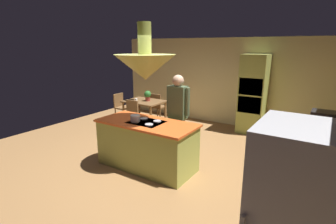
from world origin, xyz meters
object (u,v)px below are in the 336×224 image
Objects in this scene: chair_facing_island at (130,114)px; canister_flour at (321,143)px; potted_plant_on_table at (148,95)px; chair_by_back_wall at (157,105)px; dining_table at (144,104)px; chair_at_corner at (121,105)px; person_at_island at (178,111)px; cooking_pot_on_cooktop at (135,118)px; kitchen_island at (147,145)px; canister_sugar at (321,142)px; microwave_on_counter at (325,119)px; oven_tower at (253,94)px; cup_on_table at (136,100)px.

chair_facing_island is 4.24× the size of canister_flour.
potted_plant_on_table is at bearing 81.90° from chair_facing_island.
potted_plant_on_table is 1.46× the size of canister_flour.
dining_table is at bearing 90.00° from chair_by_back_wall.
dining_table is at bearing -90.00° from chair_at_corner.
person_at_island is at bearing -35.20° from dining_table.
chair_by_back_wall is 4.83× the size of cooking_pot_on_cooktop.
kitchen_island reaches higher than chair_by_back_wall.
canister_flour is at bearing -23.29° from potted_plant_on_table.
potted_plant_on_table is 2.14× the size of canister_sugar.
person_at_island reaches higher than kitchen_island.
chair_by_back_wall is at bearing 90.00° from dining_table.
chair_by_back_wall is (0.00, 1.29, 0.00)m from chair_facing_island.
kitchen_island is at bearing -152.32° from microwave_on_counter.
dining_table is at bearing -157.79° from oven_tower.
dining_table is 0.66m from chair_by_back_wall.
chair_at_corner is 0.89m from cup_on_table.
chair_by_back_wall is 1.89× the size of microwave_on_counter.
person_at_island is 9.79× the size of cooking_pot_on_cooktop.
kitchen_island is 2.71m from dining_table.
dining_table is 4.60m from microwave_on_counter.
chair_at_corner is (-0.94, 0.65, 0.00)m from chair_facing_island.
person_at_island is 0.94m from cooking_pot_on_cooktop.
canister_sugar is (4.54, -1.69, 0.33)m from dining_table.
kitchen_island is 13.80× the size of canister_sugar.
cooking_pot_on_cooktop is at bearing -132.01° from chair_at_corner.
potted_plant_on_table is at bearing 156.71° from canister_flour.
chair_at_corner is 4.83× the size of cooking_pot_on_cooktop.
person_at_island is 5.87× the size of potted_plant_on_table.
chair_at_corner is at bearing -180.00° from dining_table.
oven_tower reaches higher than chair_by_back_wall.
microwave_on_counter is at bearing -8.29° from potted_plant_on_table.
microwave_on_counter is (4.67, -0.40, 0.26)m from cup_on_table.
kitchen_island is at bearing -53.14° from potted_plant_on_table.
cooking_pot_on_cooktop is at bearing -57.53° from potted_plant_on_table.
potted_plant_on_table is (-1.60, 2.14, 0.46)m from kitchen_island.
oven_tower is 2.90m from chair_by_back_wall.
canister_sugar is 1.09m from microwave_on_counter.
dining_table is 1.28× the size of chair_by_back_wall.
kitchen_island is at bearing 121.76° from chair_by_back_wall.
oven_tower reaches higher than dining_table.
person_at_island is 19.58× the size of cup_on_table.
person_at_island is at bearing -29.30° from cup_on_table.
dining_table is 12.39× the size of cup_on_table.
dining_table is 0.66m from chair_facing_island.
person_at_island reaches higher than microwave_on_counter.
kitchen_island is 3.26m from microwave_on_counter.
kitchen_island is 4.20× the size of microwave_on_counter.
kitchen_island is at bearing -51.01° from dining_table.
chair_at_corner is (-0.94, -0.65, 0.00)m from chair_by_back_wall.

